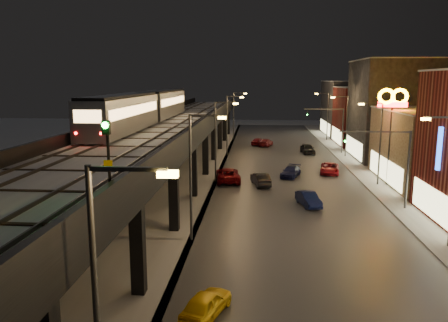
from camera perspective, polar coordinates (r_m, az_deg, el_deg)
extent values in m
cube|color=#46474D|center=(52.65, 8.24, -1.93)|extent=(17.00, 120.00, 0.06)
cube|color=#9FA1A8|center=(54.25, 18.85, -1.98)|extent=(4.00, 120.00, 0.14)
cube|color=#9FA1A8|center=(53.45, -6.36, -1.70)|extent=(11.00, 120.00, 0.06)
cube|color=black|center=(49.61, -7.13, 4.10)|extent=(9.00, 100.00, 1.00)
cube|color=black|center=(26.70, -26.89, -9.49)|extent=(0.70, 0.70, 5.30)
cube|color=black|center=(23.80, -11.19, -10.92)|extent=(0.70, 0.70, 5.30)
cube|color=black|center=(24.28, -19.87, -4.72)|extent=(8.00, 0.60, 0.50)
cube|color=black|center=(35.20, -18.50, -4.21)|extent=(0.70, 0.70, 5.30)
cube|color=black|center=(33.06, -6.56, -4.67)|extent=(0.70, 0.70, 5.30)
cube|color=black|center=(33.40, -12.89, -0.31)|extent=(8.00, 0.60, 0.50)
cube|color=black|center=(44.33, -13.53, -1.00)|extent=(0.70, 0.70, 5.30)
cube|color=black|center=(42.65, -4.03, -1.17)|extent=(0.70, 0.70, 5.30)
cube|color=black|center=(42.92, -8.97, 2.18)|extent=(8.00, 0.60, 0.50)
cube|color=black|center=(53.77, -10.29, 1.12)|extent=(0.70, 0.70, 5.30)
cube|color=black|center=(52.39, -2.43, 1.03)|extent=(0.70, 0.70, 5.30)
cube|color=black|center=(52.61, -6.47, 3.76)|extent=(8.00, 0.60, 0.50)
cube|color=black|center=(63.39, -8.02, 2.59)|extent=(0.70, 0.70, 5.30)
cube|color=black|center=(62.22, -1.34, 2.54)|extent=(0.70, 0.70, 5.30)
cube|color=black|center=(62.40, -4.75, 4.84)|extent=(8.00, 0.60, 0.50)
cube|color=black|center=(73.10, -6.35, 3.67)|extent=(0.70, 0.70, 5.30)
cube|color=black|center=(72.09, -0.55, 3.64)|extent=(0.70, 0.70, 5.30)
cube|color=black|center=(72.25, -3.49, 5.63)|extent=(8.00, 0.60, 0.50)
cube|color=black|center=(82.89, -5.06, 4.50)|extent=(0.70, 0.70, 5.30)
cube|color=black|center=(82.00, 0.06, 4.47)|extent=(0.70, 0.70, 5.30)
cube|color=black|center=(82.14, -2.53, 6.22)|extent=(8.00, 0.60, 0.50)
cube|color=black|center=(92.72, -4.05, 5.14)|extent=(0.70, 0.70, 5.30)
cube|color=black|center=(91.92, 0.53, 5.12)|extent=(0.70, 0.70, 5.30)
cube|color=black|center=(92.05, -1.78, 6.69)|extent=(8.00, 0.60, 0.50)
cube|color=#B2B7C1|center=(49.55, -7.15, 4.77)|extent=(8.40, 100.00, 0.16)
cube|color=#332D28|center=(50.28, -10.76, 4.93)|extent=(0.08, 98.00, 0.16)
cube|color=#332D28|center=(49.92, -9.16, 4.94)|extent=(0.08, 98.00, 0.16)
cube|color=#332D28|center=(49.30, -5.69, 4.95)|extent=(0.08, 98.00, 0.16)
cube|color=#332D28|center=(49.07, -4.03, 4.95)|extent=(0.08, 98.00, 0.16)
cube|color=black|center=(21.35, -23.37, -3.29)|extent=(7.80, 0.24, 0.06)
cube|color=black|center=(36.03, -11.58, 2.68)|extent=(7.80, 0.24, 0.06)
cube|color=black|center=(51.50, -6.71, 5.11)|extent=(7.80, 0.24, 0.06)
cube|color=black|center=(67.21, -4.09, 6.40)|extent=(7.80, 0.24, 0.06)
cube|color=black|center=(83.04, -2.46, 7.20)|extent=(7.80, 0.24, 0.06)
cube|color=black|center=(48.83, -2.13, 5.31)|extent=(0.30, 100.00, 1.10)
cube|color=black|center=(50.56, -12.02, 5.27)|extent=(0.30, 100.00, 1.10)
cube|color=beige|center=(38.32, 25.88, -5.18)|extent=(0.10, 9.60, 2.40)
cube|color=#776850|center=(52.83, 26.74, 1.47)|extent=(12.00, 15.00, 8.00)
cube|color=beige|center=(51.23, 20.25, -1.03)|extent=(0.10, 12.00, 2.40)
cube|color=#B2B7C1|center=(52.42, 27.11, 5.88)|extent=(12.20, 15.20, 0.16)
cube|color=#2B2C32|center=(67.52, 21.86, 6.13)|extent=(12.00, 13.00, 14.00)
cube|color=beige|center=(66.53, 16.57, 1.71)|extent=(0.10, 10.40, 2.40)
cube|color=#B2B7C1|center=(67.44, 22.28, 12.13)|extent=(12.20, 13.20, 0.16)
cube|color=maroon|center=(81.09, 18.85, 5.51)|extent=(12.00, 12.00, 10.00)
cube|color=beige|center=(80.15, 14.51, 3.24)|extent=(0.10, 9.60, 2.40)
cube|color=#B2B7C1|center=(80.86, 19.06, 9.10)|extent=(12.20, 12.20, 0.16)
cube|color=#2F2F33|center=(94.65, 16.78, 6.57)|extent=(12.00, 16.00, 11.00)
cube|color=beige|center=(93.87, 13.04, 4.32)|extent=(0.10, 12.80, 2.40)
cube|color=#B2B7C1|center=(94.48, 16.96, 9.94)|extent=(12.20, 16.20, 0.16)
cylinder|color=#38383A|center=(13.95, -16.32, -18.94)|extent=(0.18, 0.18, 9.00)
cube|color=#38383A|center=(12.07, -12.50, -1.03)|extent=(2.20, 0.12, 0.12)
cube|color=yellow|center=(11.82, -7.36, -1.70)|extent=(0.55, 0.28, 0.18)
cylinder|color=#38383A|center=(30.43, -4.38, -2.37)|extent=(0.18, 0.18, 9.00)
cube|color=#38383A|center=(29.61, -2.39, 5.92)|extent=(2.20, 0.12, 0.12)
cube|color=yellow|center=(29.51, -0.25, 5.68)|extent=(0.55, 0.28, 0.18)
cube|color=#38383A|center=(31.76, 26.73, 5.12)|extent=(2.20, 0.12, 0.12)
cube|color=yellow|center=(31.37, 24.84, 5.00)|extent=(0.55, 0.28, 0.18)
cylinder|color=#38383A|center=(48.01, -1.12, 2.40)|extent=(0.18, 0.18, 9.00)
cube|color=#38383A|center=(47.50, 0.19, 7.65)|extent=(2.20, 0.12, 0.12)
cube|color=yellow|center=(47.44, 1.53, 7.50)|extent=(0.55, 0.28, 0.18)
cylinder|color=#38383A|center=(49.56, 19.72, 2.04)|extent=(0.18, 0.18, 9.00)
cube|color=#38383A|center=(48.87, 18.78, 7.18)|extent=(2.20, 0.12, 0.12)
cube|color=yellow|center=(48.61, 17.51, 7.09)|extent=(0.55, 0.28, 0.18)
cylinder|color=#38383A|center=(65.82, 0.39, 4.60)|extent=(0.18, 0.18, 9.00)
cube|color=#38383A|center=(65.45, 1.37, 8.43)|extent=(2.20, 0.12, 0.12)
cube|color=yellow|center=(65.40, 2.34, 8.32)|extent=(0.55, 0.28, 0.18)
cylinder|color=#38383A|center=(66.95, 15.72, 4.31)|extent=(0.18, 0.18, 9.00)
cube|color=#38383A|center=(66.45, 14.97, 8.11)|extent=(2.20, 0.12, 0.12)
cube|color=yellow|center=(66.26, 14.03, 8.05)|extent=(0.55, 0.28, 0.18)
cylinder|color=#38383A|center=(83.71, 1.26, 5.86)|extent=(0.18, 0.18, 9.00)
cube|color=#38383A|center=(83.42, 2.04, 8.87)|extent=(2.20, 0.12, 0.12)
cube|color=yellow|center=(83.38, 2.80, 8.78)|extent=(0.55, 0.28, 0.18)
cylinder|color=#38383A|center=(84.61, 13.38, 5.63)|extent=(0.18, 0.18, 9.00)
cube|color=#38383A|center=(84.20, 12.76, 8.64)|extent=(2.20, 0.12, 0.12)
cube|color=yellow|center=(84.06, 12.00, 8.58)|extent=(0.55, 0.28, 0.18)
cylinder|color=#38383A|center=(41.23, 22.87, -1.19)|extent=(0.20, 0.20, 7.00)
cube|color=#38383A|center=(39.86, 19.11, 3.64)|extent=(6.00, 0.12, 0.12)
imported|color=black|center=(39.36, 15.54, 3.02)|extent=(0.20, 0.16, 1.00)
sphere|color=#0CFF26|center=(39.25, 15.57, 2.63)|extent=(0.18, 0.18, 0.18)
cylinder|color=#38383A|center=(69.99, 15.21, 3.77)|extent=(0.20, 0.20, 7.00)
cube|color=#38383A|center=(69.19, 12.89, 6.62)|extent=(6.00, 0.12, 0.12)
imported|color=black|center=(68.90, 10.81, 6.27)|extent=(0.20, 0.16, 1.00)
sphere|color=#0CFF26|center=(68.77, 10.81, 6.05)|extent=(0.18, 0.18, 0.18)
cube|color=gray|center=(41.32, -13.12, 5.96)|extent=(2.75, 16.61, 3.13)
cube|color=black|center=(41.23, -13.22, 8.29)|extent=(2.47, 16.14, 0.24)
cube|color=#E7B067|center=(41.73, -14.98, 6.51)|extent=(0.05, 15.19, 0.85)
cube|color=#E7B067|center=(40.89, -11.28, 6.59)|extent=(0.05, 15.19, 0.85)
cube|color=gray|center=(58.52, -7.88, 7.39)|extent=(2.75, 16.61, 3.13)
cube|color=black|center=(58.46, -7.93, 9.04)|extent=(2.47, 16.14, 0.24)
cube|color=#E7B067|center=(58.81, -9.23, 7.79)|extent=(0.05, 15.19, 0.85)
cube|color=#E7B067|center=(58.23, -6.55, 7.83)|extent=(0.05, 15.19, 0.85)
cube|color=#E7B067|center=(33.47, -17.42, 5.57)|extent=(2.09, 0.05, 0.95)
sphere|color=#FF0C0C|center=(33.93, -18.81, 3.45)|extent=(0.19, 0.19, 0.19)
sphere|color=#FF0C0C|center=(33.23, -15.79, 3.48)|extent=(0.19, 0.19, 0.19)
cylinder|color=black|center=(18.25, -14.83, 0.32)|extent=(0.12, 0.12, 3.05)
cube|color=black|center=(17.96, -15.14, 4.25)|extent=(0.33, 0.18, 0.56)
sphere|color=#0CFF26|center=(17.84, -15.29, 4.53)|extent=(0.26, 0.26, 0.26)
cube|color=#DBA800|center=(18.19, -14.90, -0.37)|extent=(0.36, 0.04, 0.31)
imported|color=yellow|center=(22.16, -2.34, -18.22)|extent=(2.56, 3.89, 1.23)
imported|color=black|center=(47.42, 4.79, -2.42)|extent=(2.34, 4.42, 1.38)
imported|color=#68060B|center=(48.97, 0.49, -1.87)|extent=(3.25, 5.84, 1.54)
imported|color=maroon|center=(75.72, 5.48, 2.39)|extent=(2.83, 4.70, 1.27)
imported|color=maroon|center=(76.83, 4.49, 2.54)|extent=(2.76, 4.17, 1.32)
imported|color=#0F184B|center=(40.35, 10.97, -4.97)|extent=(2.22, 4.06, 1.27)
imported|color=maroon|center=(54.62, 13.64, -1.00)|extent=(2.93, 4.99, 1.30)
imported|color=#12153B|center=(51.92, 8.70, -1.46)|extent=(2.98, 4.56, 1.23)
imported|color=black|center=(68.96, 10.86, 1.53)|extent=(2.23, 4.51, 1.48)
cylinder|color=#38383A|center=(49.87, 20.80, 1.69)|extent=(0.24, 0.24, 8.44)
cube|color=#FF0C0C|center=(49.44, 21.15, 6.89)|extent=(2.95, 0.25, 0.53)
torus|color=#FFB700|center=(49.21, 20.44, 7.91)|extent=(1.74, 0.61, 1.71)
torus|color=#FFB700|center=(49.60, 21.98, 7.82)|extent=(1.74, 0.61, 1.71)
cylinder|color=#38383A|center=(38.36, 26.73, -4.10)|extent=(0.28, 0.28, 4.68)
cube|color=blue|center=(37.66, 27.19, 1.43)|extent=(1.50, 0.35, 3.37)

